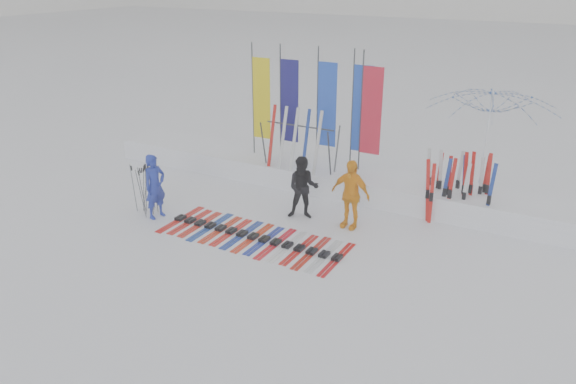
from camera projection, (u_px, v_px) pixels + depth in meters
The scene contains 11 objects.
ground at pixel (243, 259), 11.86m from camera, with size 120.00×120.00×0.00m, color white.
snow_bank at pixel (334, 179), 15.48m from camera, with size 14.00×1.60×0.60m, color white.
person_blue at pixel (155, 186), 13.55m from camera, with size 0.58×0.38×1.60m, color #1B2C9F.
person_black at pixel (303, 188), 13.53m from camera, with size 0.76×0.59×1.56m, color black.
person_yellow at pixel (350, 194), 13.02m from camera, with size 0.98×0.41×1.67m, color #FFA210.
tent_canopy at pixel (486, 143), 14.50m from camera, with size 3.25×3.32×2.98m, color white.
ski_row at pixel (253, 237), 12.75m from camera, with size 4.35×1.69×0.07m.
pole_cluster at pixel (148, 189), 13.94m from camera, with size 0.72×0.77×1.25m.
feather_flags at pixel (320, 105), 15.23m from camera, with size 3.86×0.23×3.20m.
ski_rack at pixel (300, 140), 15.14m from camera, with size 2.04×0.80×1.23m.
upright_skis at pixel (457, 187), 13.54m from camera, with size 1.66×1.19×1.69m.
Camera 1 is at (5.88, -8.71, 5.75)m, focal length 35.00 mm.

